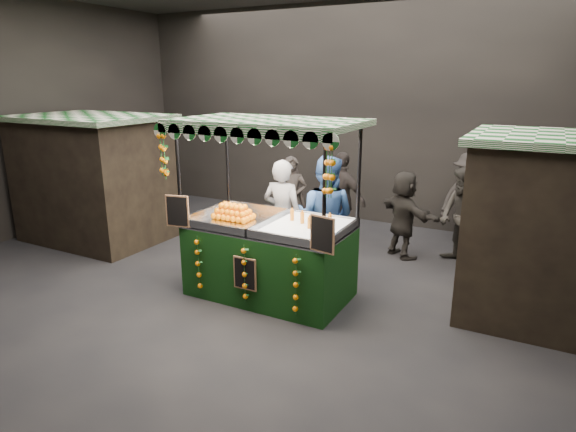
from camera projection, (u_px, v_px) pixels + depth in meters
The scene contains 13 objects.
ground at pixel (248, 296), 7.71m from camera, with size 12.00×12.00×0.00m, color black.
market_hall at pixel (242, 74), 6.79m from camera, with size 12.10×10.10×5.05m.
neighbour_stall_left at pixel (95, 178), 10.20m from camera, with size 3.00×2.20×2.60m.
juice_stall at pixel (269, 244), 7.52m from camera, with size 2.84×1.67×2.75m.
vendor_grey at pixel (283, 217), 8.48m from camera, with size 0.74×0.50×2.00m.
vendor_blue at pixel (325, 218), 8.23m from camera, with size 1.08×0.88×2.11m.
shopper_0 at pixel (291, 199), 10.19m from camera, with size 0.75×0.61×1.78m.
shopper_1 at pixel (462, 218), 8.75m from camera, with size 1.11×1.11×1.82m.
shopper_2 at pixel (341, 200), 9.79m from camera, with size 1.21×0.74×1.93m.
shopper_3 at pixel (468, 199), 9.95m from camera, with size 1.38×1.35×1.90m.
shopper_4 at pixel (289, 202), 10.34m from camera, with size 0.81×0.57×1.58m.
shopper_5 at pixel (404, 215), 9.23m from camera, with size 1.53×1.32×1.67m.
shopper_6 at pixel (462, 203), 10.30m from camera, with size 0.53×0.66×1.57m.
Camera 1 is at (3.90, -5.94, 3.33)m, focal length 30.45 mm.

